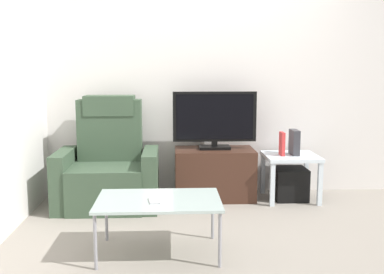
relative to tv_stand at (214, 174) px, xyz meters
name	(u,v)px	position (x,y,z in m)	size (l,w,h in m)	color
ground_plane	(231,224)	(0.07, -0.83, -0.26)	(6.40, 6.40, 0.00)	gray
wall_back	(219,73)	(0.07, 0.30, 1.04)	(6.40, 0.06, 2.60)	silver
wall_side	(5,75)	(-1.81, -0.83, 1.04)	(0.06, 4.48, 2.60)	silver
tv_stand	(214,174)	(0.00, 0.00, 0.00)	(0.82, 0.49, 0.52)	#3D2319
television	(215,119)	(0.00, 0.02, 0.57)	(0.86, 0.20, 0.59)	black
recliner_armchair	(108,168)	(-1.07, -0.19, 0.11)	(0.98, 0.78, 1.08)	#384C38
side_table	(291,162)	(0.78, -0.07, 0.13)	(0.54, 0.54, 0.47)	silver
subwoofer_box	(290,184)	(0.78, -0.07, -0.10)	(0.33, 0.33, 0.33)	black
book_upright	(282,144)	(0.68, -0.09, 0.33)	(0.03, 0.13, 0.24)	red
game_console	(294,142)	(0.82, -0.06, 0.34)	(0.07, 0.20, 0.26)	#333338
coffee_table	(159,202)	(-0.55, -1.43, 0.12)	(0.90, 0.60, 0.41)	#B2C6C1
cell_phone	(154,201)	(-0.58, -1.49, 0.15)	(0.07, 0.15, 0.01)	#B7B7BC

